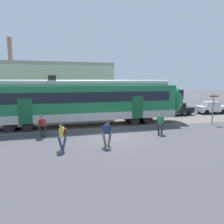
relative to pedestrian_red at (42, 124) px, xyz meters
The scene contains 9 objects.
ground_plane 5.53m from the pedestrian_red, 15.97° to the right, with size 160.00×160.00×0.00m, color #424247.
pedestrian_red is the anchor object (origin of this frame).
pedestrian_yellow 3.84m from the pedestrian_red, 71.11° to the right, with size 0.59×0.63×1.67m.
pedestrian_navy 5.45m from the pedestrian_red, 41.75° to the right, with size 0.71×0.50×1.67m.
pedestrian_green 9.18m from the pedestrian_red, ahead, with size 0.70×0.53×1.67m.
parked_car_black 17.33m from the pedestrian_red, 23.33° to the left, with size 4.03×1.81×1.54m.
parked_car_white 22.18m from the pedestrian_red, 18.02° to the left, with size 4.07×1.90×1.54m.
crossing_signal 16.14m from the pedestrian_red, ahead, with size 0.96×0.22×3.00m.
background_building 11.43m from the pedestrian_red, 85.49° to the left, with size 14.72×5.00×9.20m.
Camera 1 is at (-4.70, -15.40, 4.20)m, focal length 35.00 mm.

